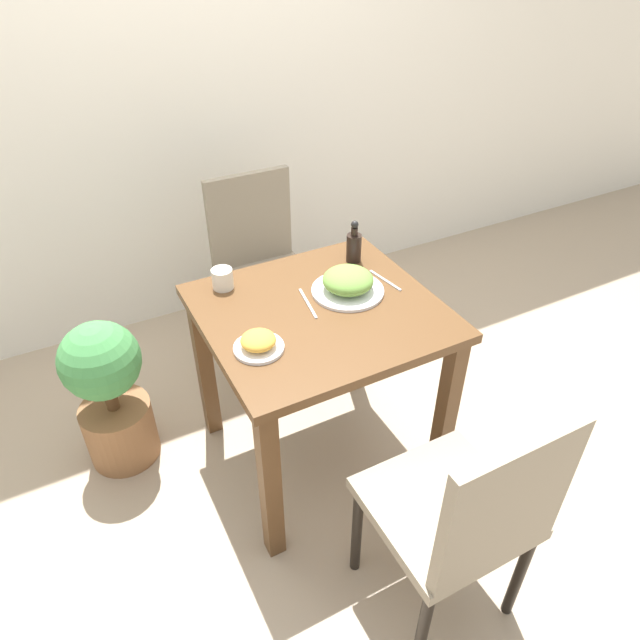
{
  "coord_description": "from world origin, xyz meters",
  "views": [
    {
      "loc": [
        -0.75,
        -1.43,
        1.86
      ],
      "look_at": [
        0.0,
        0.0,
        0.68
      ],
      "focal_mm": 32.0,
      "sensor_mm": 36.0,
      "label": 1
    }
  ],
  "objects_px": {
    "drink_cup": "(223,279)",
    "sauce_bottle": "(354,246)",
    "side_plate": "(258,343)",
    "chair_far": "(261,262)",
    "potted_plant_left": "(109,393)",
    "food_plate": "(348,283)",
    "chair_near": "(466,513)"
  },
  "relations": [
    {
      "from": "drink_cup",
      "to": "sauce_bottle",
      "type": "xyz_separation_m",
      "value": [
        0.52,
        -0.05,
        0.03
      ]
    },
    {
      "from": "sauce_bottle",
      "to": "drink_cup",
      "type": "bearing_deg",
      "value": 174.11
    },
    {
      "from": "drink_cup",
      "to": "side_plate",
      "type": "bearing_deg",
      "value": -93.52
    },
    {
      "from": "chair_far",
      "to": "sauce_bottle",
      "type": "xyz_separation_m",
      "value": [
        0.19,
        -0.5,
        0.28
      ]
    },
    {
      "from": "drink_cup",
      "to": "potted_plant_left",
      "type": "xyz_separation_m",
      "value": [
        -0.47,
        0.08,
        -0.42
      ]
    },
    {
      "from": "drink_cup",
      "to": "chair_far",
      "type": "bearing_deg",
      "value": 53.99
    },
    {
      "from": "food_plate",
      "to": "drink_cup",
      "type": "distance_m",
      "value": 0.45
    },
    {
      "from": "chair_near",
      "to": "drink_cup",
      "type": "height_order",
      "value": "chair_near"
    },
    {
      "from": "side_plate",
      "to": "drink_cup",
      "type": "bearing_deg",
      "value": 86.48
    },
    {
      "from": "chair_near",
      "to": "food_plate",
      "type": "xyz_separation_m",
      "value": [
        0.09,
        0.82,
        0.26
      ]
    },
    {
      "from": "drink_cup",
      "to": "potted_plant_left",
      "type": "bearing_deg",
      "value": 170.4
    },
    {
      "from": "side_plate",
      "to": "sauce_bottle",
      "type": "xyz_separation_m",
      "value": [
        0.54,
        0.34,
        0.04
      ]
    },
    {
      "from": "sauce_bottle",
      "to": "side_plate",
      "type": "bearing_deg",
      "value": -148.12
    },
    {
      "from": "chair_near",
      "to": "sauce_bottle",
      "type": "distance_m",
      "value": 1.07
    },
    {
      "from": "chair_near",
      "to": "food_plate",
      "type": "relative_size",
      "value": 3.44
    },
    {
      "from": "chair_far",
      "to": "sauce_bottle",
      "type": "relative_size",
      "value": 5.26
    },
    {
      "from": "side_plate",
      "to": "drink_cup",
      "type": "distance_m",
      "value": 0.39
    },
    {
      "from": "chair_far",
      "to": "side_plate",
      "type": "height_order",
      "value": "chair_far"
    },
    {
      "from": "chair_near",
      "to": "sauce_bottle",
      "type": "bearing_deg",
      "value": -102.54
    },
    {
      "from": "chair_near",
      "to": "sauce_bottle",
      "type": "height_order",
      "value": "chair_near"
    },
    {
      "from": "potted_plant_left",
      "to": "chair_far",
      "type": "bearing_deg",
      "value": 24.67
    },
    {
      "from": "sauce_bottle",
      "to": "chair_far",
      "type": "bearing_deg",
      "value": 111.03
    },
    {
      "from": "side_plate",
      "to": "sauce_bottle",
      "type": "distance_m",
      "value": 0.64
    },
    {
      "from": "chair_near",
      "to": "chair_far",
      "type": "bearing_deg",
      "value": -91.2
    },
    {
      "from": "food_plate",
      "to": "potted_plant_left",
      "type": "xyz_separation_m",
      "value": [
        -0.86,
        0.32,
        -0.42
      ]
    },
    {
      "from": "food_plate",
      "to": "potted_plant_left",
      "type": "bearing_deg",
      "value": 159.74
    },
    {
      "from": "chair_far",
      "to": "side_plate",
      "type": "xyz_separation_m",
      "value": [
        -0.35,
        -0.84,
        0.24
      ]
    },
    {
      "from": "chair_near",
      "to": "sauce_bottle",
      "type": "relative_size",
      "value": 5.26
    },
    {
      "from": "chair_near",
      "to": "chair_far",
      "type": "relative_size",
      "value": 1.0
    },
    {
      "from": "chair_near",
      "to": "drink_cup",
      "type": "relative_size",
      "value": 11.71
    },
    {
      "from": "drink_cup",
      "to": "food_plate",
      "type": "bearing_deg",
      "value": -31.57
    },
    {
      "from": "chair_far",
      "to": "side_plate",
      "type": "relative_size",
      "value": 5.6
    }
  ]
}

